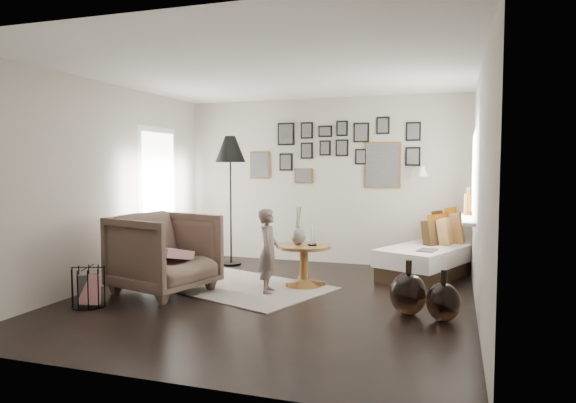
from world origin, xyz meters
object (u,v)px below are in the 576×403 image
(pedestal_table, at_px, (304,267))
(armchair, at_px, (165,253))
(vase, at_px, (298,233))
(demijohn_large, at_px, (408,294))
(daybed, at_px, (433,253))
(magazine_basket, at_px, (89,287))
(floor_lamp, at_px, (230,154))
(demijohn_small, at_px, (443,302))
(child, at_px, (268,251))

(pedestal_table, bearing_deg, armchair, -151.72)
(vase, height_order, demijohn_large, vase)
(daybed, relative_size, demijohn_large, 3.62)
(magazine_basket, bearing_deg, floor_lamp, 79.28)
(demijohn_small, bearing_deg, vase, 150.81)
(vase, height_order, magazine_basket, vase)
(magazine_basket, height_order, demijohn_small, demijohn_small)
(floor_lamp, relative_size, demijohn_large, 3.49)
(vase, relative_size, magazine_basket, 1.10)
(child, bearing_deg, demijohn_large, -117.44)
(armchair, xyz_separation_m, magazine_basket, (-0.45, -0.81, -0.27))
(magazine_basket, bearing_deg, demijohn_large, 12.81)
(armchair, xyz_separation_m, child, (1.21, 0.36, 0.03))
(pedestal_table, bearing_deg, floor_lamp, 145.51)
(pedestal_table, height_order, magazine_basket, pedestal_table)
(vase, xyz_separation_m, daybed, (1.62, 1.27, -0.38))
(vase, relative_size, demijohn_large, 0.85)
(armchair, bearing_deg, demijohn_small, -78.00)
(daybed, height_order, armchair, armchair)
(child, bearing_deg, magazine_basket, 111.57)
(vase, bearing_deg, child, -116.21)
(child, bearing_deg, daybed, -60.42)
(child, bearing_deg, demijohn_small, -118.35)
(daybed, bearing_deg, demijohn_large, -70.44)
(daybed, xyz_separation_m, magazine_basket, (-3.52, -2.92, -0.09))
(pedestal_table, height_order, child, child)
(floor_lamp, bearing_deg, armchair, -91.47)
(vase, relative_size, armchair, 0.46)
(daybed, distance_m, armchair, 3.72)
(pedestal_table, distance_m, armchair, 1.75)
(pedestal_table, bearing_deg, demijohn_small, -29.81)
(demijohn_small, distance_m, child, 2.14)
(magazine_basket, bearing_deg, vase, 41.05)
(armchair, bearing_deg, demijohn_large, -75.99)
(demijohn_small, height_order, child, child)
(demijohn_large, distance_m, child, 1.77)
(armchair, bearing_deg, child, -58.27)
(floor_lamp, bearing_deg, vase, -35.45)
(demijohn_large, xyz_separation_m, demijohn_small, (0.35, -0.12, -0.02))
(child, bearing_deg, floor_lamp, 24.62)
(pedestal_table, distance_m, floor_lamp, 2.32)
(floor_lamp, distance_m, demijohn_small, 4.08)
(magazine_basket, relative_size, demijohn_small, 0.85)
(floor_lamp, bearing_deg, demijohn_large, -33.43)
(daybed, height_order, floor_lamp, floor_lamp)
(vase, relative_size, child, 0.47)
(pedestal_table, distance_m, magazine_basket, 2.57)
(armchair, distance_m, demijohn_large, 2.92)
(demijohn_large, bearing_deg, daybed, 85.76)
(magazine_basket, bearing_deg, daybed, 39.72)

